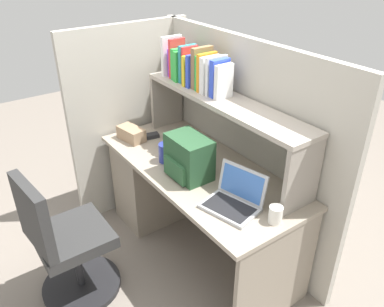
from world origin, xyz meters
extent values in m
plane|color=slate|center=(0.00, 0.00, 0.00)|extent=(8.00, 8.00, 0.00)
cube|color=gray|center=(0.00, 0.00, 0.71)|extent=(1.60, 0.70, 0.03)
cube|color=gray|center=(-0.55, 0.00, 0.35)|extent=(0.40, 0.64, 0.70)
cube|color=gray|center=(0.78, 0.00, 0.35)|extent=(0.03, 0.64, 0.70)
cube|color=#B2ADA0|center=(0.00, 0.38, 0.78)|extent=(1.84, 0.05, 1.55)
cube|color=#B2ADA0|center=(-0.85, -0.05, 0.78)|extent=(0.05, 1.06, 1.55)
cube|color=gray|center=(-0.70, 0.20, 0.94)|extent=(0.03, 0.28, 0.42)
cube|color=gray|center=(0.70, 0.20, 0.94)|extent=(0.03, 0.28, 0.42)
cube|color=#AAA093|center=(0.00, 0.20, 1.17)|extent=(1.44, 0.28, 0.03)
cube|color=white|center=(-0.60, 0.20, 1.32)|extent=(0.03, 0.17, 0.29)
cube|color=purple|center=(-0.56, 0.21, 1.28)|extent=(0.03, 0.13, 0.20)
cube|color=red|center=(-0.53, 0.19, 1.32)|extent=(0.02, 0.13, 0.28)
cube|color=green|center=(-0.49, 0.20, 1.29)|extent=(0.04, 0.15, 0.22)
cube|color=green|center=(-0.44, 0.20, 1.29)|extent=(0.04, 0.18, 0.22)
cube|color=teal|center=(-0.40, 0.20, 1.31)|extent=(0.03, 0.14, 0.26)
cube|color=red|center=(-0.37, 0.19, 1.31)|extent=(0.02, 0.13, 0.26)
cube|color=yellow|center=(-0.33, 0.20, 1.29)|extent=(0.03, 0.18, 0.21)
cube|color=blue|center=(-0.29, 0.19, 1.29)|extent=(0.03, 0.16, 0.23)
cube|color=olive|center=(-0.25, 0.21, 1.32)|extent=(0.04, 0.16, 0.28)
cube|color=green|center=(-0.21, 0.19, 1.30)|extent=(0.02, 0.13, 0.24)
cube|color=orange|center=(-0.18, 0.20, 1.31)|extent=(0.03, 0.15, 0.26)
cube|color=white|center=(-0.14, 0.20, 1.30)|extent=(0.04, 0.16, 0.25)
cube|color=white|center=(-0.09, 0.21, 1.31)|extent=(0.02, 0.16, 0.25)
cube|color=blue|center=(-0.05, 0.20, 1.30)|extent=(0.04, 0.14, 0.24)
cube|color=white|center=(0.00, 0.20, 1.29)|extent=(0.04, 0.13, 0.22)
cube|color=#B7BABF|center=(0.48, -0.13, 0.74)|extent=(0.35, 0.29, 0.02)
cube|color=black|center=(0.49, -0.14, 0.75)|extent=(0.31, 0.23, 0.00)
cube|color=#B7BABF|center=(0.46, -0.01, 0.85)|extent=(0.31, 0.13, 0.20)
cube|color=#3F72CC|center=(0.46, -0.02, 0.85)|extent=(0.27, 0.10, 0.17)
cube|color=#264C2D|center=(0.05, -0.11, 0.87)|extent=(0.30, 0.20, 0.28)
cube|color=#2B5734|center=(0.05, -0.21, 0.81)|extent=(0.22, 0.04, 0.12)
cube|color=#262628|center=(-0.56, -0.03, 0.75)|extent=(0.08, 0.11, 0.03)
cylinder|color=white|center=(0.71, 0.00, 0.78)|extent=(0.08, 0.08, 0.10)
cube|color=#9E7F60|center=(-0.62, -0.18, 0.78)|extent=(0.24, 0.16, 0.10)
cylinder|color=navy|center=(-0.19, -0.14, 0.80)|extent=(0.10, 0.10, 0.13)
cylinder|color=black|center=(-0.15, -0.87, 0.02)|extent=(0.52, 0.52, 0.04)
cylinder|color=#262628|center=(-0.15, -0.87, 0.24)|extent=(0.05, 0.05, 0.41)
cube|color=#2D2D2D|center=(-0.15, -0.87, 0.45)|extent=(0.44, 0.44, 0.08)
cube|color=#2D2D2D|center=(-0.13, -1.07, 0.71)|extent=(0.40, 0.10, 0.44)
camera|label=1|loc=(1.82, -1.34, 2.11)|focal=36.44mm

